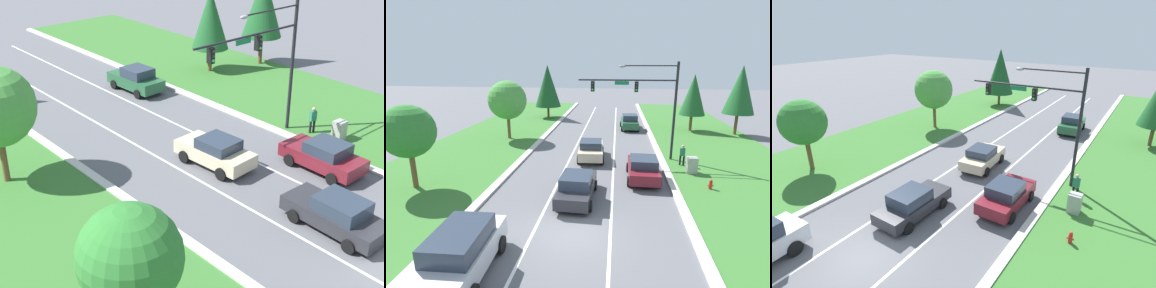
# 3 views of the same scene
# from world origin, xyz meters

# --- Properties ---
(ground_plane) EXTENTS (160.00, 160.00, 0.00)m
(ground_plane) POSITION_xyz_m (0.00, 0.00, 0.00)
(ground_plane) COLOR #5B5B60
(curb_strip_right) EXTENTS (0.50, 90.00, 0.15)m
(curb_strip_right) POSITION_xyz_m (5.65, 0.00, 0.07)
(curb_strip_right) COLOR beige
(curb_strip_right) RESTS_ON ground_plane
(curb_strip_left) EXTENTS (0.50, 90.00, 0.15)m
(curb_strip_left) POSITION_xyz_m (-5.65, 0.00, 0.07)
(curb_strip_left) COLOR beige
(curb_strip_left) RESTS_ON ground_plane
(lane_stripe_inner_left) EXTENTS (0.14, 81.00, 0.01)m
(lane_stripe_inner_left) POSITION_xyz_m (-1.80, 0.00, 0.00)
(lane_stripe_inner_left) COLOR white
(lane_stripe_inner_left) RESTS_ON ground_plane
(lane_stripe_inner_right) EXTENTS (0.14, 81.00, 0.01)m
(lane_stripe_inner_right) POSITION_xyz_m (1.80, 0.00, 0.00)
(lane_stripe_inner_right) COLOR white
(lane_stripe_inner_right) RESTS_ON ground_plane
(traffic_signal_mast) EXTENTS (7.68, 0.41, 7.78)m
(traffic_signal_mast) POSITION_xyz_m (4.20, 11.81, 5.19)
(traffic_signal_mast) COLOR black
(traffic_signal_mast) RESTS_ON ground_plane
(burgundy_sedan) EXTENTS (2.17, 4.36, 1.60)m
(burgundy_sedan) POSITION_xyz_m (3.80, 7.29, 0.81)
(burgundy_sedan) COLOR maroon
(burgundy_sedan) RESTS_ON ground_plane
(charcoal_sedan) EXTENTS (2.14, 4.64, 1.61)m
(charcoal_sedan) POSITION_xyz_m (-0.23, 3.67, 0.80)
(charcoal_sedan) COLOR #28282D
(charcoal_sedan) RESTS_ON ground_plane
(silver_suv) EXTENTS (2.23, 4.65, 1.93)m
(silver_suv) POSITION_xyz_m (-3.58, -3.23, 1.01)
(silver_suv) COLOR silver
(silver_suv) RESTS_ON ground_plane
(forest_sedan) EXTENTS (2.19, 4.50, 1.76)m
(forest_sedan) POSITION_xyz_m (3.46, 23.27, 0.87)
(forest_sedan) COLOR #235633
(forest_sedan) RESTS_ON ground_plane
(champagne_sedan) EXTENTS (2.29, 4.40, 1.61)m
(champagne_sedan) POSITION_xyz_m (-0.08, 11.30, 0.82)
(champagne_sedan) COLOR beige
(champagne_sedan) RESTS_ON ground_plane
(utility_cabinet) EXTENTS (0.70, 0.60, 1.24)m
(utility_cabinet) POSITION_xyz_m (7.34, 8.78, 0.62)
(utility_cabinet) COLOR #9E9E99
(utility_cabinet) RESTS_ON ground_plane
(pedestrian) EXTENTS (0.42, 0.31, 1.69)m
(pedestrian) POSITION_xyz_m (6.99, 10.41, 0.94)
(pedestrian) COLOR black
(pedestrian) RESTS_ON ground_plane
(fire_hydrant) EXTENTS (0.34, 0.20, 0.70)m
(fire_hydrant) POSITION_xyz_m (7.86, 6.02, 0.34)
(fire_hydrant) COLOR red
(fire_hydrant) RESTS_ON ground_plane
(conifer_near_right_tree) EXTENTS (2.85, 2.85, 6.47)m
(conifer_near_right_tree) POSITION_xyz_m (10.39, 22.99, 4.18)
(conifer_near_right_tree) COLOR brown
(conifer_near_right_tree) RESTS_ON ground_plane
(oak_near_left_tree) EXTENTS (3.24, 3.24, 5.31)m
(oak_near_left_tree) POSITION_xyz_m (-10.57, 3.95, 3.68)
(oak_near_left_tree) COLOR brown
(oak_near_left_tree) RESTS_ON ground_plane
(conifer_far_right_tree) EXTENTS (3.18, 3.18, 7.44)m
(conifer_far_right_tree) POSITION_xyz_m (14.81, 21.68, 4.88)
(conifer_far_right_tree) COLOR brown
(conifer_far_right_tree) RESTS_ON ground_plane
(oak_far_left_tree) EXTENTS (3.88, 3.88, 5.96)m
(oak_far_left_tree) POSITION_xyz_m (-9.09, 16.92, 4.01)
(oak_far_left_tree) COLOR brown
(oak_far_left_tree) RESTS_ON ground_plane
(conifer_mid_left_tree) EXTENTS (3.57, 3.57, 7.38)m
(conifer_mid_left_tree) POSITION_xyz_m (-7.74, 29.22, 4.51)
(conifer_mid_left_tree) COLOR brown
(conifer_mid_left_tree) RESTS_ON ground_plane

